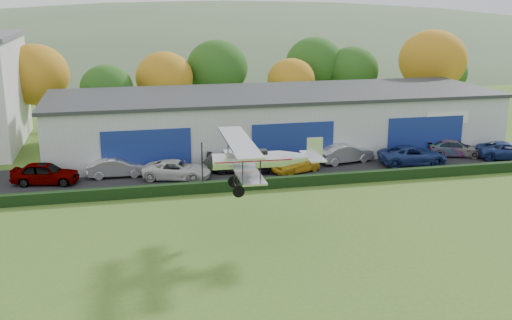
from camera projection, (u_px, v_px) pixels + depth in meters
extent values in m
plane|color=#406921|center=(320.00, 288.00, 29.81)|extent=(300.00, 300.00, 0.00)
cube|color=black|center=(272.00, 169.00, 50.23)|extent=(48.00, 9.00, 0.05)
cube|color=black|center=(289.00, 182.00, 45.61)|extent=(46.00, 0.60, 0.80)
cube|color=#B2B7BC|center=(275.00, 122.00, 56.61)|extent=(40.00, 12.00, 5.00)
cube|color=#2D3033|center=(275.00, 93.00, 55.93)|extent=(40.60, 12.60, 0.30)
cube|color=navy|center=(147.00, 152.00, 48.51)|extent=(7.00, 0.12, 3.60)
cube|color=navy|center=(293.00, 144.00, 51.10)|extent=(7.00, 0.12, 3.60)
cube|color=navy|center=(425.00, 137.00, 53.68)|extent=(7.00, 0.12, 3.60)
cylinder|color=#3D2614|center=(39.00, 118.00, 63.41)|extent=(0.36, 0.36, 3.15)
ellipsoid|color=#9A5D12|center=(35.00, 74.00, 62.26)|extent=(6.84, 6.84, 6.16)
cylinder|color=#3D2614|center=(109.00, 122.00, 63.13)|extent=(0.36, 0.36, 2.45)
ellipsoid|color=#1E4C14|center=(107.00, 88.00, 62.23)|extent=(5.32, 5.32, 4.79)
cylinder|color=#3D2614|center=(166.00, 114.00, 66.26)|extent=(0.36, 0.36, 2.80)
ellipsoid|color=#9A5D12|center=(164.00, 77.00, 65.24)|extent=(6.08, 6.08, 5.47)
cylinder|color=#3D2614|center=(218.00, 107.00, 69.39)|extent=(0.36, 0.36, 3.15)
ellipsoid|color=#1E4C14|center=(217.00, 68.00, 68.24)|extent=(6.84, 6.84, 6.16)
cylinder|color=#3D2614|center=(291.00, 111.00, 69.32)|extent=(0.36, 0.36, 2.45)
ellipsoid|color=#9A5D12|center=(291.00, 80.00, 68.43)|extent=(5.32, 5.32, 4.79)
cylinder|color=#3D2614|center=(351.00, 103.00, 72.89)|extent=(0.36, 0.36, 2.80)
ellipsoid|color=#1E4C14|center=(352.00, 70.00, 71.87)|extent=(6.08, 6.08, 5.47)
cylinder|color=#3D2614|center=(429.00, 104.00, 70.76)|extent=(0.36, 0.36, 3.50)
ellipsoid|color=#9A5D12|center=(433.00, 60.00, 69.48)|extent=(7.60, 7.60, 6.84)
cylinder|color=#3D2614|center=(443.00, 101.00, 75.52)|extent=(0.36, 0.36, 2.45)
ellipsoid|color=#1E4C14|center=(445.00, 73.00, 74.63)|extent=(5.32, 5.32, 4.79)
cylinder|color=#3D2614|center=(314.00, 101.00, 73.86)|extent=(0.36, 0.36, 3.15)
ellipsoid|color=#1E4C14|center=(315.00, 63.00, 72.72)|extent=(6.84, 6.84, 6.16)
ellipsoid|color=#4C6642|center=(225.00, 105.00, 169.95)|extent=(320.00, 196.00, 56.00)
ellipsoid|color=#4C6642|center=(455.00, 78.00, 183.63)|extent=(240.00, 126.00, 36.00)
imported|color=gray|center=(45.00, 173.00, 46.05)|extent=(5.21, 2.93, 1.67)
imported|color=silver|center=(117.00, 167.00, 47.94)|extent=(4.61, 1.63, 1.51)
imported|color=silver|center=(177.00, 170.00, 47.34)|extent=(5.69, 3.91, 1.45)
imported|color=black|center=(242.00, 162.00, 49.34)|extent=(5.89, 3.38, 1.61)
imported|color=gold|center=(296.00, 164.00, 49.15)|extent=(4.42, 3.03, 1.40)
imported|color=silver|center=(345.00, 153.00, 52.03)|extent=(5.19, 2.76, 1.63)
imported|color=navy|center=(413.00, 155.00, 51.44)|extent=(5.87, 3.08, 1.58)
imported|color=gray|center=(454.00, 148.00, 54.17)|extent=(5.27, 3.43, 1.42)
imported|color=navy|center=(508.00, 151.00, 53.20)|extent=(5.78, 3.95, 1.47)
cylinder|color=silver|center=(247.00, 160.00, 35.71)|extent=(4.11, 1.13, 0.97)
cone|color=silver|center=(300.00, 158.00, 36.28)|extent=(2.40, 1.06, 0.97)
cone|color=black|center=(207.00, 162.00, 35.30)|extent=(0.57, 0.99, 0.97)
cube|color=maroon|center=(252.00, 159.00, 35.75)|extent=(4.54, 1.16, 0.06)
cube|color=black|center=(256.00, 152.00, 35.69)|extent=(1.31, 0.69, 0.27)
cube|color=silver|center=(243.00, 166.00, 35.76)|extent=(1.65, 7.77, 0.11)
cube|color=silver|center=(239.00, 142.00, 35.34)|extent=(1.77, 8.21, 0.11)
cylinder|color=black|center=(243.00, 167.00, 32.83)|extent=(0.07, 0.07, 1.40)
cylinder|color=black|center=(260.00, 166.00, 33.00)|extent=(0.07, 0.07, 1.40)
cylinder|color=black|center=(228.00, 143.00, 38.13)|extent=(0.07, 0.07, 1.40)
cylinder|color=black|center=(243.00, 142.00, 38.30)|extent=(0.07, 0.07, 1.40)
cylinder|color=black|center=(240.00, 150.00, 35.08)|extent=(0.07, 0.23, 0.80)
cylinder|color=black|center=(238.00, 147.00, 35.80)|extent=(0.07, 0.23, 0.80)
cylinder|color=black|center=(237.00, 178.00, 35.40)|extent=(0.10, 0.75, 1.31)
cylinder|color=black|center=(235.00, 174.00, 36.26)|extent=(0.10, 0.75, 1.31)
cylinder|color=black|center=(236.00, 187.00, 36.00)|extent=(0.16, 2.04, 0.08)
cylinder|color=black|center=(239.00, 192.00, 35.08)|extent=(0.69, 0.18, 0.69)
cylinder|color=black|center=(234.00, 182.00, 36.91)|extent=(0.69, 0.18, 0.69)
cylinder|color=black|center=(313.00, 162.00, 36.49)|extent=(0.40, 0.08, 0.45)
cube|color=silver|center=(313.00, 156.00, 36.40)|extent=(1.08, 2.83, 0.06)
cube|color=silver|center=(315.00, 147.00, 36.29)|extent=(0.97, 0.10, 1.18)
cube|color=black|center=(202.00, 162.00, 35.25)|extent=(0.07, 0.13, 2.36)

